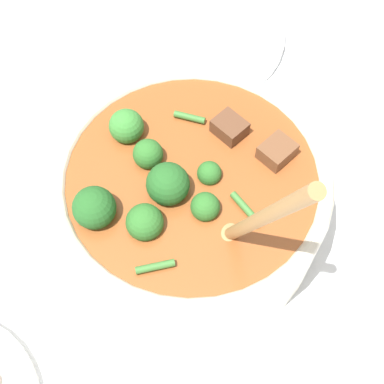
# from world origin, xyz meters

# --- Properties ---
(ground_plane) EXTENTS (4.00, 4.00, 0.00)m
(ground_plane) POSITION_xyz_m (0.00, 0.00, 0.00)
(ground_plane) COLOR silver
(stew_bowl) EXTENTS (0.29, 0.29, 0.30)m
(stew_bowl) POSITION_xyz_m (-0.00, 0.00, 0.06)
(stew_bowl) COLOR beige
(stew_bowl) RESTS_ON ground_plane
(empty_plate) EXTENTS (0.25, 0.25, 0.02)m
(empty_plate) POSITION_xyz_m (0.28, 0.12, 0.01)
(empty_plate) COLOR white
(empty_plate) RESTS_ON ground_plane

